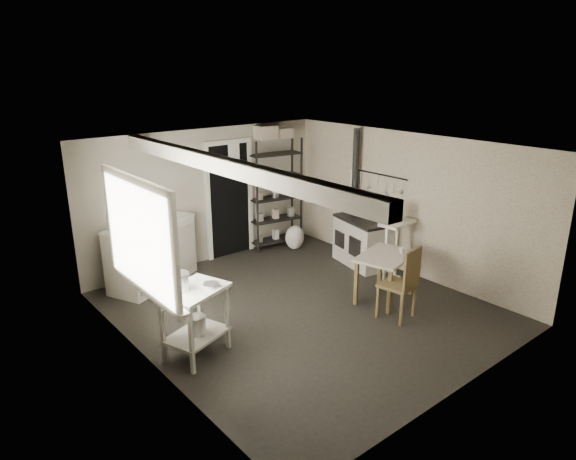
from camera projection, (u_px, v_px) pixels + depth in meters
floor at (301, 309)px, 7.28m from camera, size 5.00×5.00×0.00m
ceiling at (303, 147)px, 6.57m from camera, size 5.00×5.00×0.00m
wall_back at (206, 196)px, 8.76m from camera, size 4.50×0.02×2.30m
wall_front at (467, 293)px, 5.09m from camera, size 4.50×0.02×2.30m
wall_left at (146, 273)px, 5.57m from camera, size 0.02×5.00×2.30m
wall_right at (407, 204)px, 8.29m from camera, size 0.02×5.00×2.30m
window at (138, 237)px, 5.62m from camera, size 0.12×1.76×1.28m
doorway at (230, 201)px, 9.06m from camera, size 0.96×0.10×2.08m
ceiling_beam at (224, 166)px, 5.88m from camera, size 0.18×5.00×0.18m
wallpaper_panel at (407, 204)px, 8.28m from camera, size 0.01×5.00×2.30m
utensil_rail at (378, 174)px, 8.57m from camera, size 0.06×1.20×0.44m
prep_table at (196, 325)px, 6.01m from camera, size 0.89×0.76×0.86m
stockpot at (179, 284)px, 5.81m from camera, size 0.28×0.28×0.26m
saucepan at (211, 288)px, 5.92m from camera, size 0.24×0.24×0.11m
bucket at (197, 325)px, 6.03m from camera, size 0.25×0.25×0.23m
base_cabinets at (152, 255)px, 8.01m from camera, size 1.65×1.22×1.00m
mixing_bowl at (159, 223)px, 7.96m from camera, size 0.36×0.36×0.07m
counter_cup at (132, 231)px, 7.53m from camera, size 0.16×0.16×0.11m
shelf_rack at (275, 197)px, 9.49m from camera, size 1.01×0.52×2.04m
shelf_jar at (260, 178)px, 9.14m from camera, size 0.12×0.12×0.21m
storage_box_a at (266, 141)px, 9.09m from camera, size 0.36×0.33×0.23m
storage_box_b at (284, 141)px, 9.24m from camera, size 0.30×0.28×0.17m
stove at (362, 240)px, 8.77m from camera, size 0.78×1.13×0.81m
stovepipe at (355, 169)px, 8.82m from camera, size 0.15×0.15×1.46m
side_ledge at (395, 253)px, 8.20m from camera, size 0.66×0.42×0.96m
oats_box at (395, 218)px, 8.03m from camera, size 0.14×0.20×0.28m
work_table at (385, 275)px, 7.47m from camera, size 1.05×0.86×0.69m
table_cup at (402, 246)px, 7.41m from camera, size 0.10×0.10×0.09m
chair at (397, 284)px, 6.90m from camera, size 0.49×0.51×1.03m
flour_sack at (295, 236)px, 9.56m from camera, size 0.43×0.39×0.44m
floor_crock at (397, 281)px, 8.02m from camera, size 0.12×0.12×0.15m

